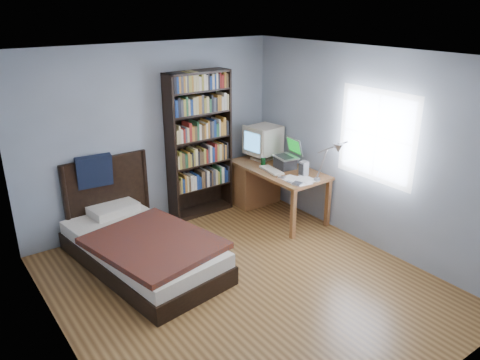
{
  "coord_description": "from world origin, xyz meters",
  "views": [
    {
      "loc": [
        -2.68,
        -3.61,
        2.99
      ],
      "look_at": [
        0.31,
        0.5,
        1.03
      ],
      "focal_mm": 35.0,
      "sensor_mm": 36.0,
      "label": 1
    }
  ],
  "objects": [
    {
      "name": "bed",
      "position": [
        -0.74,
        1.12,
        0.25
      ],
      "size": [
        1.43,
        2.31,
        1.16
      ],
      "color": "black",
      "rests_on": "floor"
    },
    {
      "name": "crt_monitor",
      "position": [
        1.59,
        1.66,
        1.02
      ],
      "size": [
        0.5,
        0.46,
        0.52
      ],
      "color": "beige",
      "rests_on": "desk"
    },
    {
      "name": "phone_grey",
      "position": [
        1.25,
        0.67,
        0.74
      ],
      "size": [
        0.05,
        0.09,
        0.02
      ],
      "primitive_type": "cube",
      "rotation": [
        0.0,
        0.0,
        0.11
      ],
      "color": "#979799",
      "rests_on": "desk"
    },
    {
      "name": "room",
      "position": [
        0.03,
        -0.0,
        1.25
      ],
      "size": [
        4.2,
        4.24,
        2.5
      ],
      "color": "brown",
      "rests_on": "ground"
    },
    {
      "name": "external_drive",
      "position": [
        1.29,
        0.56,
        0.74
      ],
      "size": [
        0.14,
        0.14,
        0.02
      ],
      "primitive_type": "cube",
      "rotation": [
        0.0,
        0.0,
        0.35
      ],
      "color": "#979799",
      "rests_on": "desk"
    },
    {
      "name": "desk",
      "position": [
        1.51,
        1.61,
        0.41
      ],
      "size": [
        0.75,
        1.49,
        0.73
      ],
      "color": "brown",
      "rests_on": "floor"
    },
    {
      "name": "desk_lamp",
      "position": [
        1.46,
        0.1,
        1.27
      ],
      "size": [
        0.26,
        0.57,
        0.67
      ],
      "color": "#99999E",
      "rests_on": "desk"
    },
    {
      "name": "phone_silver",
      "position": [
        1.28,
        0.86,
        0.74
      ],
      "size": [
        0.09,
        0.12,
        0.02
      ],
      "primitive_type": "cube",
      "rotation": [
        0.0,
        0.0,
        0.43
      ],
      "color": "silver",
      "rests_on": "desk"
    },
    {
      "name": "soda_can",
      "position": [
        1.4,
        1.43,
        0.79
      ],
      "size": [
        0.07,
        0.07,
        0.12
      ],
      "primitive_type": "cylinder",
      "color": "#063208",
      "rests_on": "desk"
    },
    {
      "name": "speaker",
      "position": [
        1.59,
        0.77,
        0.83
      ],
      "size": [
        0.1,
        0.1,
        0.2
      ],
      "primitive_type": "cube",
      "rotation": [
        0.0,
        0.0,
        0.05
      ],
      "color": "#979799",
      "rests_on": "desk"
    },
    {
      "name": "laptop",
      "position": [
        1.61,
        1.15,
        0.85
      ],
      "size": [
        0.38,
        0.38,
        0.43
      ],
      "color": "#2D2D30",
      "rests_on": "desk"
    },
    {
      "name": "keyboard",
      "position": [
        1.34,
        1.16,
        0.74
      ],
      "size": [
        0.21,
        0.43,
        0.04
      ],
      "primitive_type": "cube",
      "rotation": [
        0.0,
        0.07,
        -0.12
      ],
      "color": "beige",
      "rests_on": "desk"
    },
    {
      "name": "mouse",
      "position": [
        1.47,
        1.52,
        0.75
      ],
      "size": [
        0.07,
        0.12,
        0.04
      ],
      "primitive_type": "ellipsoid",
      "color": "silver",
      "rests_on": "desk"
    },
    {
      "name": "bookshelf",
      "position": [
        0.63,
        1.94,
        1.05
      ],
      "size": [
        0.94,
        0.3,
        2.1
      ],
      "color": "black",
      "rests_on": "floor"
    }
  ]
}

